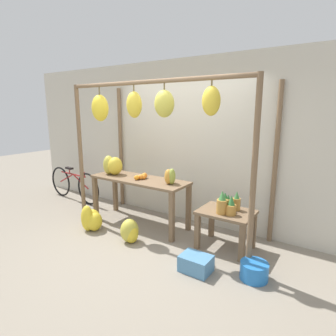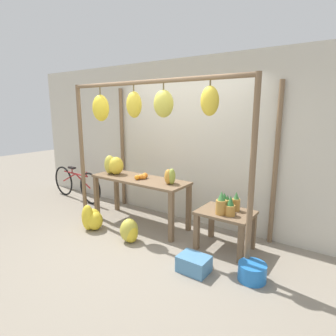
% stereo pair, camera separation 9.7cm
% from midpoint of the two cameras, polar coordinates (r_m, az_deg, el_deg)
% --- Properties ---
extents(ground_plane, '(20.00, 20.00, 0.00)m').
position_cam_midpoint_polar(ground_plane, '(4.27, -6.43, -15.66)').
color(ground_plane, gray).
extents(shop_wall_back, '(8.00, 0.08, 2.80)m').
position_cam_midpoint_polar(shop_wall_back, '(4.92, 3.42, 5.24)').
color(shop_wall_back, beige).
rests_on(shop_wall_back, ground_plane).
extents(stall_awning, '(3.09, 1.16, 2.36)m').
position_cam_midpoint_polar(stall_awning, '(4.16, -4.00, 9.24)').
color(stall_awning, brown).
rests_on(stall_awning, ground_plane).
extents(display_table_main, '(1.75, 0.60, 0.82)m').
position_cam_midpoint_polar(display_table_main, '(4.81, -6.44, -3.60)').
color(display_table_main, brown).
rests_on(display_table_main, ground_plane).
extents(display_table_side, '(0.75, 0.57, 0.56)m').
position_cam_midpoint_polar(display_table_side, '(4.12, 11.01, -10.20)').
color(display_table_side, brown).
rests_on(display_table_side, ground_plane).
extents(banana_pile_on_table, '(0.39, 0.31, 0.34)m').
position_cam_midpoint_polar(banana_pile_on_table, '(5.10, -11.72, 0.49)').
color(banana_pile_on_table, gold).
rests_on(banana_pile_on_table, display_table_main).
extents(orange_pile, '(0.16, 0.26, 0.10)m').
position_cam_midpoint_polar(orange_pile, '(4.71, -6.02, -1.79)').
color(orange_pile, orange).
rests_on(orange_pile, display_table_main).
extents(pineapple_cluster, '(0.27, 0.37, 0.32)m').
position_cam_midpoint_polar(pineapple_cluster, '(3.97, 11.27, -7.23)').
color(pineapple_cluster, '#B27F38').
rests_on(pineapple_cluster, display_table_side).
extents(banana_pile_ground_left, '(0.39, 0.36, 0.44)m').
position_cam_midpoint_polar(banana_pile_ground_left, '(4.88, -15.80, -10.09)').
color(banana_pile_ground_left, yellow).
rests_on(banana_pile_ground_left, ground_plane).
extents(banana_pile_ground_right, '(0.36, 0.36, 0.36)m').
position_cam_midpoint_polar(banana_pile_ground_right, '(4.35, -8.36, -12.65)').
color(banana_pile_ground_right, yellow).
rests_on(banana_pile_ground_right, ground_plane).
extents(fruit_crate_white, '(0.37, 0.28, 0.20)m').
position_cam_midpoint_polar(fruit_crate_white, '(3.67, 4.89, -18.77)').
color(fruit_crate_white, '#4C84B2').
rests_on(fruit_crate_white, ground_plane).
extents(blue_bucket, '(0.33, 0.33, 0.21)m').
position_cam_midpoint_polar(blue_bucket, '(3.65, 16.32, -19.43)').
color(blue_bucket, blue).
rests_on(blue_bucket, ground_plane).
extents(parked_bicycle, '(1.68, 0.13, 0.72)m').
position_cam_midpoint_polar(parked_bicycle, '(6.49, -19.01, -3.14)').
color(parked_bicycle, black).
rests_on(parked_bicycle, ground_plane).
extents(papaya_pile, '(0.22, 0.25, 0.25)m').
position_cam_midpoint_polar(papaya_pile, '(4.37, -0.13, -1.73)').
color(papaya_pile, '#93A33D').
rests_on(papaya_pile, display_table_main).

